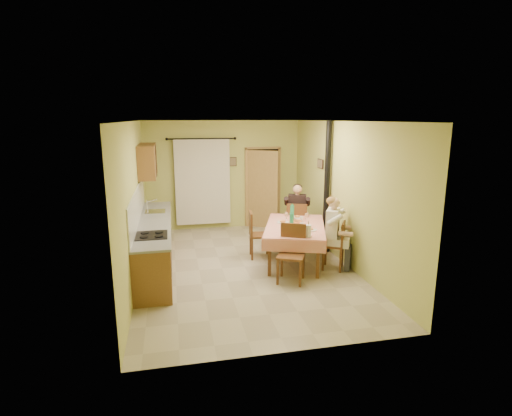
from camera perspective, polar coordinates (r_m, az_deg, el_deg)
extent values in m
cube|color=tan|center=(7.93, -1.63, -8.37)|extent=(4.00, 6.00, 0.01)
cube|color=#BFC163|center=(10.47, -4.68, 4.70)|extent=(4.00, 0.04, 2.80)
cube|color=#BFC163|center=(4.71, 4.94, -5.31)|extent=(4.00, 0.04, 2.80)
cube|color=#BFC163|center=(7.45, -17.00, 0.91)|extent=(0.04, 6.00, 2.80)
cube|color=#BFC163|center=(8.14, 12.30, 2.13)|extent=(0.04, 6.00, 2.80)
cube|color=white|center=(7.40, -1.77, 12.30)|extent=(4.00, 6.00, 0.04)
cube|color=brown|center=(8.06, -14.20, -5.11)|extent=(0.60, 3.60, 0.88)
cube|color=gray|center=(7.93, -14.38, -1.94)|extent=(0.64, 3.64, 0.04)
cube|color=white|center=(7.88, -16.59, 0.29)|extent=(0.02, 3.60, 0.66)
cube|color=silver|center=(8.71, -14.21, -0.54)|extent=(0.42, 0.42, 0.03)
cube|color=black|center=(6.96, -14.68, -3.79)|extent=(0.52, 0.56, 0.02)
cube|color=black|center=(7.10, -12.06, -7.36)|extent=(0.01, 0.55, 0.55)
cube|color=brown|center=(9.04, -15.23, 6.54)|extent=(0.35, 1.40, 0.70)
cylinder|color=black|center=(10.20, -7.80, 9.78)|extent=(1.70, 0.04, 0.04)
cube|color=silver|center=(10.33, -7.62, 3.69)|extent=(1.40, 0.06, 2.20)
cube|color=black|center=(10.69, 0.96, 2.90)|extent=(0.84, 0.03, 2.06)
cube|color=#A78146|center=(10.59, -1.40, 2.80)|extent=(0.06, 0.06, 2.12)
cube|color=#A78146|center=(10.79, 3.31, 2.97)|extent=(0.06, 0.06, 2.12)
cube|color=#A78146|center=(10.55, 1.00, 8.57)|extent=(0.96, 0.06, 0.06)
cube|color=#A78146|center=(10.48, 0.96, 2.65)|extent=(0.74, 0.42, 2.04)
cube|color=#E38979|center=(8.03, 5.61, -2.61)|extent=(1.70, 2.18, 0.04)
cube|color=#E38979|center=(7.14, 5.40, -5.48)|extent=(1.08, 0.38, 0.22)
cube|color=#E38979|center=(8.98, 5.75, -1.68)|extent=(1.08, 0.38, 0.22)
cube|color=#E38979|center=(8.09, 1.56, -3.25)|extent=(0.64, 1.81, 0.22)
cube|color=#E38979|center=(8.07, 9.64, -3.47)|extent=(0.64, 1.81, 0.22)
cylinder|color=white|center=(8.62, 5.94, -1.34)|extent=(0.25, 0.25, 0.02)
ellipsoid|color=#CC7233|center=(8.61, 5.94, -1.21)|extent=(0.12, 0.12, 0.05)
cylinder|color=white|center=(7.44, 5.58, -3.62)|extent=(0.25, 0.25, 0.02)
ellipsoid|color=#CC7233|center=(7.43, 5.59, -3.46)|extent=(0.12, 0.12, 0.05)
cylinder|color=white|center=(7.69, 7.75, -3.12)|extent=(0.25, 0.25, 0.02)
ellipsoid|color=#CC7233|center=(7.69, 7.75, -2.97)|extent=(0.12, 0.12, 0.05)
cylinder|color=white|center=(8.19, 3.84, -2.06)|extent=(0.25, 0.25, 0.02)
ellipsoid|color=#CC7233|center=(8.18, 3.84, -1.92)|extent=(0.12, 0.12, 0.05)
cylinder|color=#F47D42|center=(8.06, 5.63, -2.11)|extent=(0.26, 0.26, 0.08)
cylinder|color=white|center=(7.49, 5.51, -3.50)|extent=(0.28, 0.28, 0.02)
cube|color=tan|center=(7.44, 5.31, -3.45)|extent=(0.07, 0.07, 0.03)
cube|color=tan|center=(7.48, 5.41, -3.35)|extent=(0.05, 0.06, 0.03)
cube|color=tan|center=(7.52, 5.48, -3.26)|extent=(0.06, 0.07, 0.03)
cube|color=tan|center=(7.48, 5.58, -3.37)|extent=(0.07, 0.07, 0.03)
cube|color=tan|center=(7.47, 5.21, -3.36)|extent=(0.07, 0.06, 0.03)
cylinder|color=silver|center=(7.84, 6.52, -2.46)|extent=(0.07, 0.07, 0.10)
cylinder|color=silver|center=(8.31, 6.50, -1.60)|extent=(0.07, 0.07, 0.10)
cylinder|color=white|center=(7.22, 7.47, -3.26)|extent=(0.11, 0.11, 0.22)
cylinder|color=silver|center=(7.21, 7.47, -3.03)|extent=(0.02, 0.02, 0.30)
cube|color=#573317|center=(9.11, 5.83, -2.45)|extent=(0.57, 0.57, 0.04)
cube|color=#573317|center=(8.84, 5.83, -1.06)|extent=(0.44, 0.19, 0.51)
cube|color=#573317|center=(7.11, 5.02, -6.83)|extent=(0.61, 0.61, 0.04)
cube|color=#573317|center=(7.22, 5.33, -4.20)|extent=(0.43, 0.24, 0.52)
cube|color=#573317|center=(7.81, 10.99, -5.21)|extent=(0.53, 0.53, 0.04)
cube|color=#573317|center=(7.73, 12.35, -3.60)|extent=(0.23, 0.36, 0.44)
cube|color=#573317|center=(8.30, 0.55, -3.89)|extent=(0.46, 0.46, 0.04)
cube|color=#573317|center=(8.22, -0.75, -2.19)|extent=(0.08, 0.42, 0.48)
cube|color=black|center=(8.99, 5.82, -2.12)|extent=(0.47, 0.50, 0.16)
cube|color=black|center=(9.04, 5.89, 0.23)|extent=(0.45, 0.34, 0.54)
sphere|color=tan|center=(8.95, 5.95, 2.66)|extent=(0.21, 0.21, 0.21)
ellipsoid|color=black|center=(8.98, 5.96, 2.95)|extent=(0.21, 0.21, 0.16)
cube|color=silver|center=(7.78, 11.75, -4.70)|extent=(0.53, 0.51, 0.16)
cube|color=silver|center=(7.70, 10.91, -2.14)|extent=(0.39, 0.46, 0.54)
sphere|color=tan|center=(7.61, 11.10, 0.69)|extent=(0.21, 0.21, 0.21)
ellipsoid|color=olive|center=(7.60, 10.82, 1.01)|extent=(0.21, 0.21, 0.16)
cylinder|color=black|center=(8.64, 10.07, 2.84)|extent=(0.12, 0.12, 2.80)
cylinder|color=black|center=(8.93, 9.76, -5.08)|extent=(0.24, 0.24, 0.30)
cube|color=black|center=(10.43, -3.32, 6.63)|extent=(0.19, 0.03, 0.23)
cube|color=brown|center=(9.15, 9.18, 6.27)|extent=(0.03, 0.31, 0.21)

